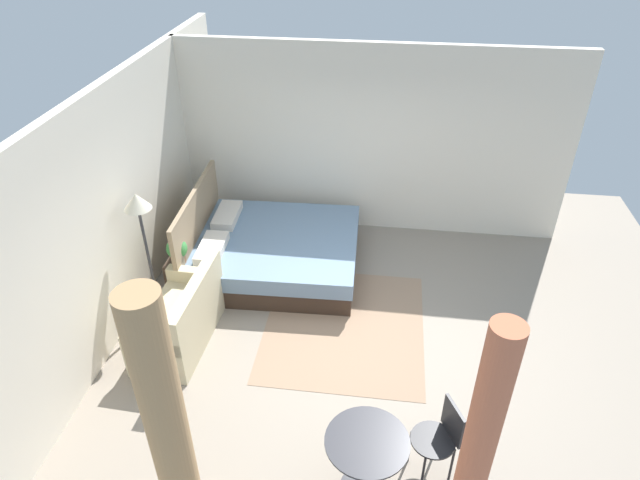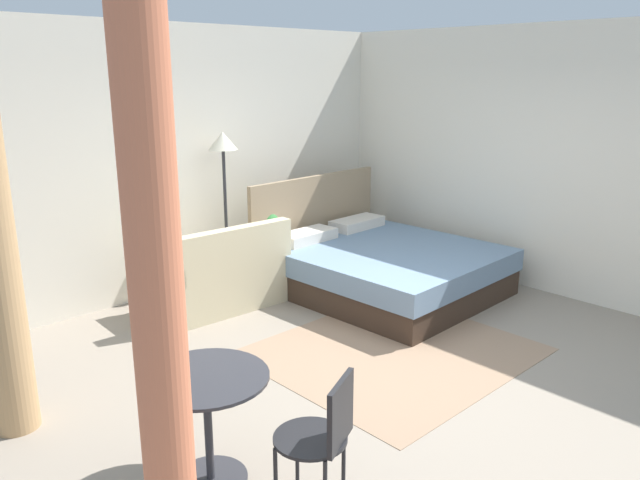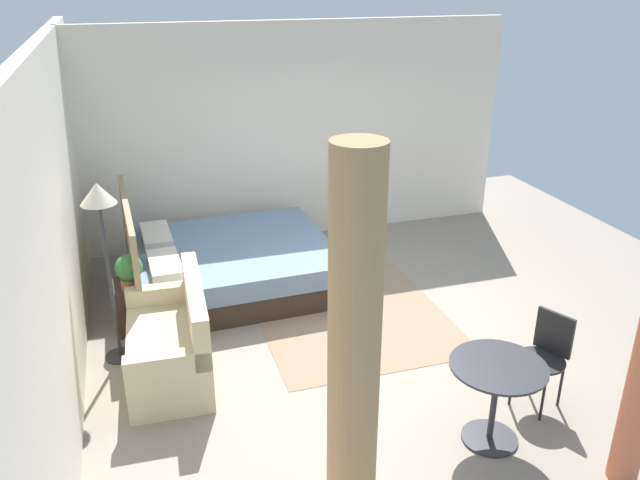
{
  "view_description": "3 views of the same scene",
  "coord_description": "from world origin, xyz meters",
  "px_view_note": "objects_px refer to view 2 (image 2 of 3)",
  "views": [
    {
      "loc": [
        -4.89,
        -0.23,
        4.76
      ],
      "look_at": [
        0.68,
        0.5,
        1.02
      ],
      "focal_mm": 30.82,
      "sensor_mm": 36.0,
      "label": 1
    },
    {
      "loc": [
        -3.64,
        -3.06,
        2.42
      ],
      "look_at": [
        -0.3,
        0.47,
        1.07
      ],
      "focal_mm": 34.79,
      "sensor_mm": 36.0,
      "label": 2
    },
    {
      "loc": [
        -5.38,
        2.27,
        3.46
      ],
      "look_at": [
        -0.01,
        0.59,
        1.08
      ],
      "focal_mm": 35.83,
      "sensor_mm": 36.0,
      "label": 3
    }
  ],
  "objects_px": {
    "couch": "(221,280)",
    "potted_plant": "(267,224)",
    "nightstand": "(274,260)",
    "floor_lamp": "(224,159)",
    "bed": "(380,266)",
    "vase": "(281,230)",
    "cafe_chair_near_window": "(324,431)",
    "balcony_table": "(207,408)"
  },
  "relations": [
    {
      "from": "potted_plant",
      "to": "floor_lamp",
      "type": "height_order",
      "value": "floor_lamp"
    },
    {
      "from": "nightstand",
      "to": "cafe_chair_near_window",
      "type": "distance_m",
      "value": 4.06
    },
    {
      "from": "bed",
      "to": "potted_plant",
      "type": "height_order",
      "value": "bed"
    },
    {
      "from": "nightstand",
      "to": "couch",
      "type": "bearing_deg",
      "value": -161.94
    },
    {
      "from": "bed",
      "to": "floor_lamp",
      "type": "xyz_separation_m",
      "value": [
        -1.19,
        1.25,
        1.19
      ]
    },
    {
      "from": "potted_plant",
      "to": "floor_lamp",
      "type": "relative_size",
      "value": 0.21
    },
    {
      "from": "couch",
      "to": "floor_lamp",
      "type": "bearing_deg",
      "value": 48.32
    },
    {
      "from": "bed",
      "to": "floor_lamp",
      "type": "relative_size",
      "value": 1.32
    },
    {
      "from": "nightstand",
      "to": "floor_lamp",
      "type": "bearing_deg",
      "value": 163.34
    },
    {
      "from": "balcony_table",
      "to": "bed",
      "type": "bearing_deg",
      "value": 24.93
    },
    {
      "from": "nightstand",
      "to": "balcony_table",
      "type": "bearing_deg",
      "value": -135.35
    },
    {
      "from": "bed",
      "to": "floor_lamp",
      "type": "distance_m",
      "value": 2.1
    },
    {
      "from": "couch",
      "to": "potted_plant",
      "type": "bearing_deg",
      "value": 19.48
    },
    {
      "from": "couch",
      "to": "nightstand",
      "type": "height_order",
      "value": "couch"
    },
    {
      "from": "cafe_chair_near_window",
      "to": "floor_lamp",
      "type": "bearing_deg",
      "value": 62.46
    },
    {
      "from": "potted_plant",
      "to": "vase",
      "type": "bearing_deg",
      "value": 3.92
    },
    {
      "from": "couch",
      "to": "vase",
      "type": "height_order",
      "value": "couch"
    },
    {
      "from": "potted_plant",
      "to": "balcony_table",
      "type": "relative_size",
      "value": 0.5
    },
    {
      "from": "nightstand",
      "to": "floor_lamp",
      "type": "xyz_separation_m",
      "value": [
        -0.55,
        0.16,
        1.23
      ]
    },
    {
      "from": "vase",
      "to": "floor_lamp",
      "type": "distance_m",
      "value": 1.12
    },
    {
      "from": "bed",
      "to": "vase",
      "type": "height_order",
      "value": "bed"
    },
    {
      "from": "potted_plant",
      "to": "vase",
      "type": "xyz_separation_m",
      "value": [
        0.22,
        0.02,
        -0.11
      ]
    },
    {
      "from": "couch",
      "to": "floor_lamp",
      "type": "height_order",
      "value": "floor_lamp"
    },
    {
      "from": "balcony_table",
      "to": "cafe_chair_near_window",
      "type": "distance_m",
      "value": 0.74
    },
    {
      "from": "balcony_table",
      "to": "couch",
      "type": "bearing_deg",
      "value": 53.89
    },
    {
      "from": "cafe_chair_near_window",
      "to": "potted_plant",
      "type": "bearing_deg",
      "value": 55.61
    },
    {
      "from": "bed",
      "to": "couch",
      "type": "bearing_deg",
      "value": 154.53
    },
    {
      "from": "bed",
      "to": "cafe_chair_near_window",
      "type": "distance_m",
      "value": 3.73
    },
    {
      "from": "potted_plant",
      "to": "cafe_chair_near_window",
      "type": "bearing_deg",
      "value": -124.39
    },
    {
      "from": "nightstand",
      "to": "vase",
      "type": "xyz_separation_m",
      "value": [
        0.12,
        0.01,
        0.35
      ]
    },
    {
      "from": "vase",
      "to": "floor_lamp",
      "type": "bearing_deg",
      "value": 166.76
    },
    {
      "from": "potted_plant",
      "to": "balcony_table",
      "type": "height_order",
      "value": "potted_plant"
    },
    {
      "from": "couch",
      "to": "cafe_chair_near_window",
      "type": "distance_m",
      "value": 3.29
    },
    {
      "from": "potted_plant",
      "to": "cafe_chair_near_window",
      "type": "relative_size",
      "value": 0.45
    },
    {
      "from": "couch",
      "to": "balcony_table",
      "type": "distance_m",
      "value": 2.87
    },
    {
      "from": "couch",
      "to": "balcony_table",
      "type": "bearing_deg",
      "value": -126.11
    },
    {
      "from": "bed",
      "to": "balcony_table",
      "type": "bearing_deg",
      "value": -155.07
    },
    {
      "from": "floor_lamp",
      "to": "cafe_chair_near_window",
      "type": "xyz_separation_m",
      "value": [
        -1.81,
        -3.46,
        -0.96
      ]
    },
    {
      "from": "vase",
      "to": "cafe_chair_near_window",
      "type": "distance_m",
      "value": 4.13
    },
    {
      "from": "nightstand",
      "to": "floor_lamp",
      "type": "relative_size",
      "value": 0.28
    },
    {
      "from": "balcony_table",
      "to": "nightstand",
      "type": "bearing_deg",
      "value": 44.65
    },
    {
      "from": "balcony_table",
      "to": "cafe_chair_near_window",
      "type": "xyz_separation_m",
      "value": [
        0.31,
        -0.67,
        0.02
      ]
    }
  ]
}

